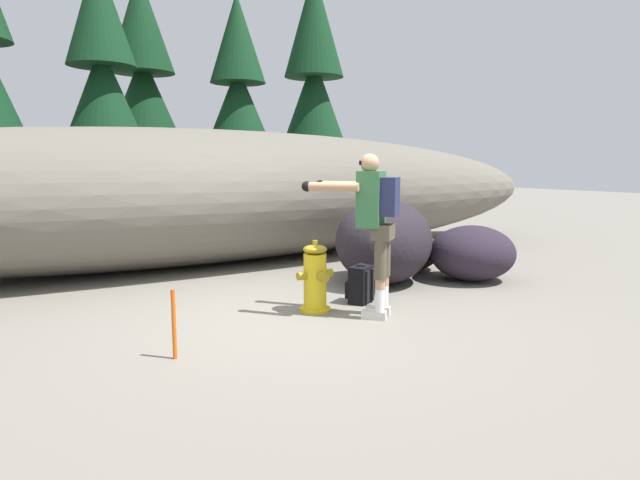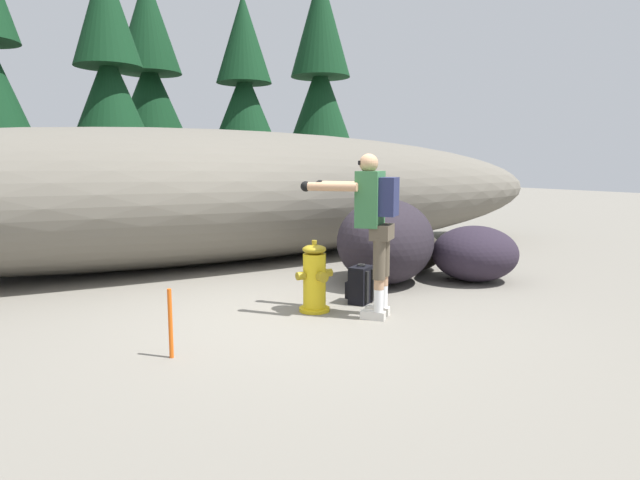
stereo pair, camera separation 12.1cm
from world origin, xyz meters
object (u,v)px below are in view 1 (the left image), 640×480
Objects in this scene: utility_worker at (373,214)px; spare_backpack at (360,285)px; boulder_mid at (410,251)px; boulder_small at (472,253)px; survey_stake at (174,324)px; boulder_large at (384,241)px; fire_hydrant at (315,279)px.

spare_backpack is at bearing -63.21° from utility_worker.
boulder_small reaches higher than boulder_mid.
spare_backpack is 0.45× the size of boulder_mid.
utility_worker is 2.90× the size of survey_stake.
fire_hydrant is at bearing -153.41° from boulder_large.
boulder_large is 1.54× the size of boulder_mid.
fire_hydrant is 0.49× the size of boulder_large.
boulder_small reaches higher than survey_stake.
spare_backpack is at bearing 3.78° from fire_hydrant.
fire_hydrant reaches higher than spare_backpack.
fire_hydrant reaches higher than boulder_mid.
boulder_mid is at bearing -86.07° from spare_backpack.
fire_hydrant reaches higher than boulder_small.
survey_stake is (-2.20, -0.19, -0.81)m from utility_worker.
fire_hydrant is 2.74m from boulder_mid.
boulder_small is 4.61m from survey_stake.
boulder_mid is at bearing 24.79° from survey_stake.
spare_backpack is (0.65, 0.04, -0.15)m from fire_hydrant.
boulder_small is (0.30, -0.99, 0.09)m from boulder_mid.
survey_stake is at bearing -156.37° from boulder_large.
boulder_large reaches higher than spare_backpack.
fire_hydrant is 0.46× the size of utility_worker.
survey_stake is (-4.51, -0.95, -0.09)m from boulder_small.
boulder_mid is 4.64m from survey_stake.
fire_hydrant is 1.33× the size of survey_stake.
fire_hydrant is 1.91m from survey_stake.
survey_stake is at bearing -159.06° from fire_hydrant.
fire_hydrant is 2.74m from boulder_small.
boulder_large reaches higher than fire_hydrant.
survey_stake is (-4.21, -1.95, 0.00)m from boulder_mid.
boulder_large is at bearing -81.93° from utility_worker.
fire_hydrant is 1.75m from boulder_large.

